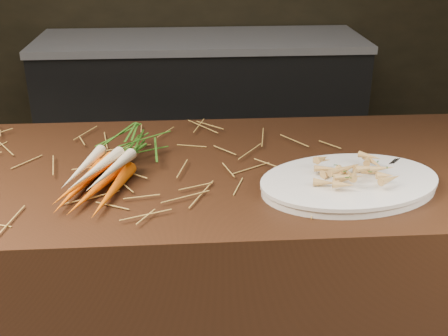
# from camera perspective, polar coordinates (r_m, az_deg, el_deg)

# --- Properties ---
(main_counter) EXTENTS (2.40, 0.70, 0.90)m
(main_counter) POSITION_cam_1_polar(r_m,az_deg,el_deg) (1.64, -10.93, -14.61)
(main_counter) COLOR black
(main_counter) RESTS_ON ground
(back_counter) EXTENTS (1.82, 0.62, 0.84)m
(back_counter) POSITION_cam_1_polar(r_m,az_deg,el_deg) (3.32, -2.28, 6.03)
(back_counter) COLOR black
(back_counter) RESTS_ON ground
(straw_bedding) EXTENTS (1.40, 0.60, 0.02)m
(straw_bedding) POSITION_cam_1_polar(r_m,az_deg,el_deg) (1.40, -12.41, 0.13)
(straw_bedding) COLOR olive
(straw_bedding) RESTS_ON main_counter
(root_veg_bunch) EXTENTS (0.26, 0.47, 0.09)m
(root_veg_bunch) POSITION_cam_1_polar(r_m,az_deg,el_deg) (1.37, -10.49, 1.28)
(root_veg_bunch) COLOR #E34D11
(root_veg_bunch) RESTS_ON main_counter
(serving_platter) EXTENTS (0.45, 0.35, 0.02)m
(serving_platter) POSITION_cam_1_polar(r_m,az_deg,el_deg) (1.31, 12.60, -1.67)
(serving_platter) COLOR white
(serving_platter) RESTS_ON main_counter
(roasted_veg_heap) EXTENTS (0.22, 0.18, 0.05)m
(roasted_veg_heap) POSITION_cam_1_polar(r_m,az_deg,el_deg) (1.29, 12.74, -0.32)
(roasted_veg_heap) COLOR #B58B3E
(roasted_veg_heap) RESTS_ON serving_platter
(serving_fork) EXTENTS (0.11, 0.13, 0.00)m
(serving_fork) POSITION_cam_1_polar(r_m,az_deg,el_deg) (1.36, 18.52, -0.78)
(serving_fork) COLOR silver
(serving_fork) RESTS_ON serving_platter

